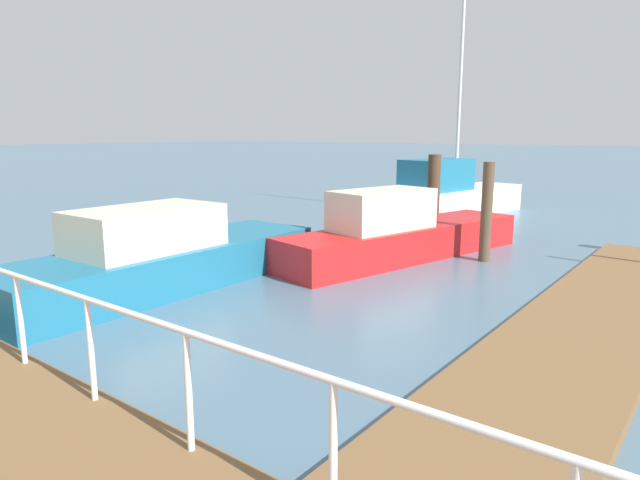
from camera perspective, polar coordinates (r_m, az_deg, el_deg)
name	(u,v)px	position (r m, az deg, el deg)	size (l,w,h in m)	color
ground_plane	(79,279)	(12.73, -23.64, -3.76)	(300.00, 300.00, 0.00)	slate
floating_dock	(590,324)	(9.73, 26.10, -7.79)	(13.55, 2.00, 0.18)	brown
boardwalk_railing	(333,413)	(3.80, 1.38, -17.41)	(0.06, 29.70, 1.08)	white
dock_piling_0	(487,212)	(13.71, 16.84, 2.77)	(0.26, 0.26, 2.38)	brown
dock_piling_3	(433,198)	(16.13, 11.63, 4.31)	(0.36, 0.36, 2.45)	#473826
moored_boat_0	(400,234)	(13.63, 8.24, 0.63)	(7.38, 3.14, 1.74)	red
moored_boat_1	(450,194)	(21.02, 13.31, 4.63)	(7.13, 2.81, 9.41)	white
moored_boat_2	(163,257)	(11.44, -15.97, -1.69)	(6.94, 2.11, 1.64)	#1E6B8C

